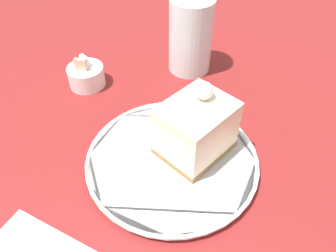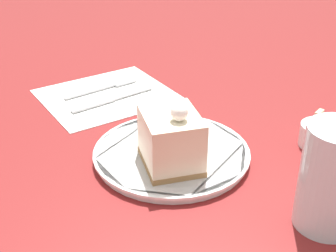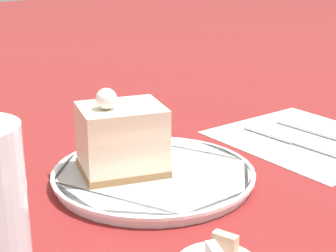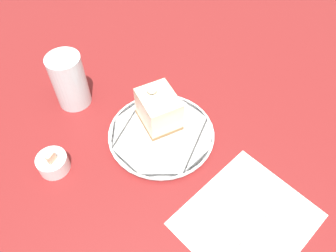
# 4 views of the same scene
# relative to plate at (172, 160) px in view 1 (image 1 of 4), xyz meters

# --- Properties ---
(ground_plane) EXTENTS (4.00, 4.00, 0.00)m
(ground_plane) POSITION_rel_plate_xyz_m (0.01, -0.02, -0.01)
(ground_plane) COLOR maroon
(plate) EXTENTS (0.24, 0.24, 0.01)m
(plate) POSITION_rel_plate_xyz_m (0.00, 0.00, 0.00)
(plate) COLOR white
(plate) RESTS_ON ground_plane
(cake_slice) EXTENTS (0.12, 0.11, 0.10)m
(cake_slice) POSITION_rel_plate_xyz_m (0.03, -0.02, 0.05)
(cake_slice) COLOR olive
(cake_slice) RESTS_ON plate
(sugar_bowl) EXTENTS (0.06, 0.06, 0.06)m
(sugar_bowl) POSITION_rel_plate_xyz_m (0.10, 0.22, 0.01)
(sugar_bowl) COLOR white
(sugar_bowl) RESTS_ON ground_plane
(drinking_glass) EXTENTS (0.08, 0.08, 0.14)m
(drinking_glass) POSITION_rel_plate_xyz_m (0.23, 0.07, 0.06)
(drinking_glass) COLOR silver
(drinking_glass) RESTS_ON ground_plane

